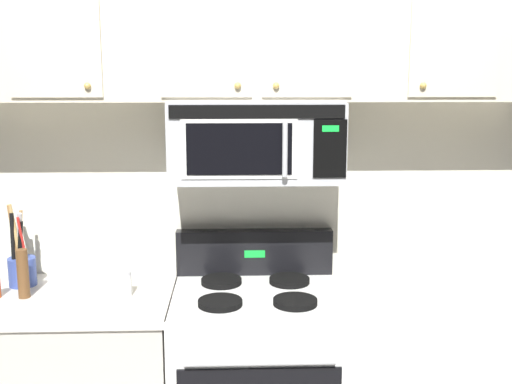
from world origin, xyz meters
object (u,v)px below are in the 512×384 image
object	(u,v)px
pepper_mill	(23,274)
stove_range	(257,382)
over_range_microwave	(256,140)
utensil_crock_blue	(21,264)
salt_shaker	(127,284)

from	to	relation	value
pepper_mill	stove_range	bearing A→B (deg)	0.96
stove_range	over_range_microwave	xyz separation A→B (m)	(-0.00, 0.12, 1.11)
utensil_crock_blue	pepper_mill	world-z (taller)	utensil_crock_blue
salt_shaker	pepper_mill	xyz separation A→B (m)	(-0.45, -0.00, 0.05)
stove_range	salt_shaker	xyz separation A→B (m)	(-0.58, -0.01, 0.49)
stove_range	utensil_crock_blue	bearing A→B (deg)	172.30
over_range_microwave	salt_shaker	size ratio (longest dim) A/B	6.68
salt_shaker	pepper_mill	world-z (taller)	pepper_mill
stove_range	pepper_mill	size ratio (longest dim) A/B	5.14
over_range_microwave	stove_range	bearing A→B (deg)	-89.86
stove_range	salt_shaker	size ratio (longest dim) A/B	9.84
pepper_mill	utensil_crock_blue	bearing A→B (deg)	110.57
stove_range	over_range_microwave	distance (m)	1.11
utensil_crock_blue	stove_range	bearing A→B (deg)	-7.70
stove_range	utensil_crock_blue	distance (m)	1.22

